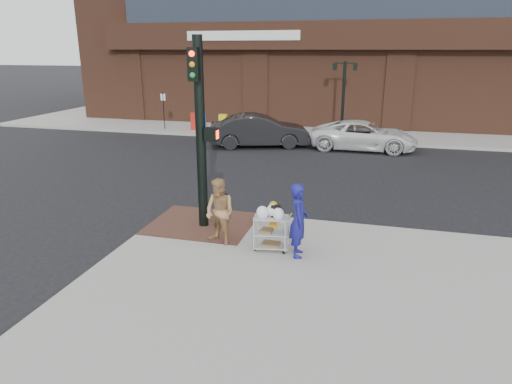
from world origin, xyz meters
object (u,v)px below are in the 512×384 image
(woman_blue, at_px, (299,220))
(traffic_signal_pole, at_px, (201,129))
(pedestrian_tan, at_px, (220,212))
(minivan_white, at_px, (364,136))
(lamp_post, at_px, (344,90))
(fire_hydrant, at_px, (273,216))
(utility_cart, at_px, (271,230))
(sedan_dark, at_px, (260,131))

(woman_blue, bearing_deg, traffic_signal_pole, 57.30)
(pedestrian_tan, height_order, minivan_white, pedestrian_tan)
(pedestrian_tan, bearing_deg, traffic_signal_pole, 153.94)
(lamp_post, xyz_separation_m, fire_hydrant, (-0.55, -15.16, -2.03))
(minivan_white, distance_m, utility_cart, 13.12)
(lamp_post, relative_size, minivan_white, 0.78)
(pedestrian_tan, xyz_separation_m, fire_hydrant, (1.11, 1.08, -0.40))
(traffic_signal_pole, distance_m, fire_hydrant, 2.96)
(utility_cart, bearing_deg, woman_blue, -12.48)
(minivan_white, xyz_separation_m, utility_cart, (-1.69, -13.01, -0.05))
(traffic_signal_pole, bearing_deg, fire_hydrant, 2.04)
(woman_blue, height_order, sedan_dark, woman_blue)
(lamp_post, bearing_deg, minivan_white, -67.60)
(sedan_dark, bearing_deg, lamp_post, -62.50)
(lamp_post, relative_size, traffic_signal_pole, 0.80)
(utility_cart, bearing_deg, lamp_post, 88.80)
(traffic_signal_pole, height_order, utility_cart, traffic_signal_pole)
(minivan_white, bearing_deg, traffic_signal_pole, 163.21)
(utility_cart, bearing_deg, fire_hydrant, 100.31)
(traffic_signal_pole, relative_size, minivan_white, 0.98)
(lamp_post, xyz_separation_m, traffic_signal_pole, (-2.48, -15.23, 0.21))
(lamp_post, relative_size, utility_cart, 3.52)
(woman_blue, height_order, pedestrian_tan, woman_blue)
(pedestrian_tan, distance_m, minivan_white, 13.31)
(utility_cart, bearing_deg, minivan_white, 82.60)
(pedestrian_tan, height_order, fire_hydrant, pedestrian_tan)
(fire_hydrant, bearing_deg, sedan_dark, 106.17)
(minivan_white, bearing_deg, pedestrian_tan, 167.90)
(traffic_signal_pole, distance_m, utility_cart, 3.22)
(lamp_post, distance_m, utility_cart, 16.41)
(traffic_signal_pole, distance_m, woman_blue, 3.55)
(lamp_post, bearing_deg, woman_blue, -88.82)
(utility_cart, distance_m, fire_hydrant, 1.15)
(fire_hydrant, bearing_deg, traffic_signal_pole, -177.96)
(traffic_signal_pole, xyz_separation_m, fire_hydrant, (1.93, 0.07, -2.25))
(lamp_post, height_order, utility_cart, lamp_post)
(pedestrian_tan, height_order, utility_cart, pedestrian_tan)
(pedestrian_tan, xyz_separation_m, utility_cart, (1.31, -0.05, -0.32))
(woman_blue, bearing_deg, fire_hydrant, 25.28)
(woman_blue, xyz_separation_m, pedestrian_tan, (-2.00, 0.20, -0.05))
(minivan_white, relative_size, fire_hydrant, 6.00)
(fire_hydrant, bearing_deg, pedestrian_tan, -135.88)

